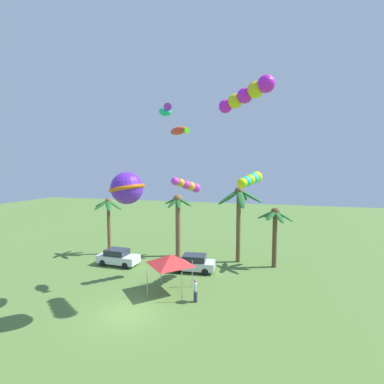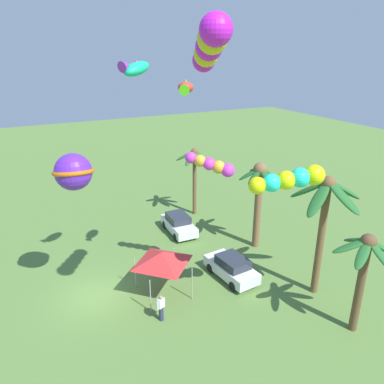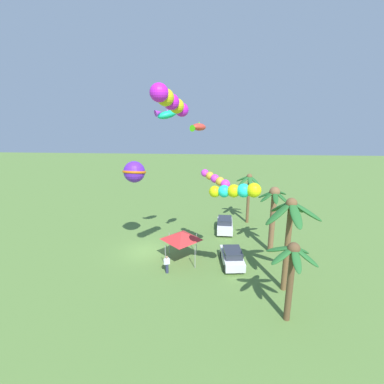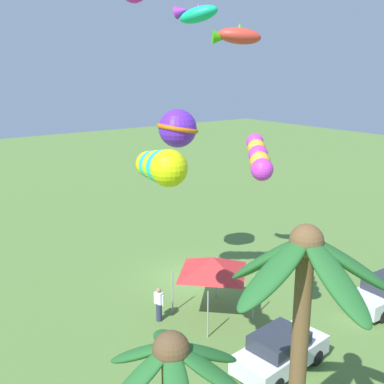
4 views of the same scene
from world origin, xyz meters
name	(u,v)px [view 2 (image 2 of 4)]	position (x,y,z in m)	size (l,w,h in m)	color
ground_plane	(96,296)	(0.00, 0.00, 0.00)	(120.00, 120.00, 0.00)	#567A38
palm_tree_0	(195,165)	(-8.13, 10.83, 4.62)	(3.29, 2.98, 6.08)	brown
palm_tree_1	(259,189)	(-0.77, 12.22, 4.60)	(3.23, 2.99, 6.54)	brown
palm_tree_2	(326,206)	(5.54, 12.08, 5.68)	(4.33, 4.27, 7.44)	brown
palm_tree_3	(365,261)	(8.96, 11.45, 4.16)	(3.31, 3.24, 5.62)	brown
parked_car_0	(179,224)	(-5.41, 8.01, 0.75)	(3.96, 1.86, 1.51)	silver
parked_car_1	(231,267)	(1.99, 8.31, 0.75)	(4.05, 2.07, 1.51)	silver
spectator_0	(161,308)	(3.74, 2.68, 0.81)	(0.34, 0.53, 1.59)	#2D3351
festival_tent	(162,258)	(1.53, 3.73, 2.47)	(2.86, 2.86, 2.85)	#9E9EA3
kite_fish_0	(186,88)	(1.76, 5.21, 12.07)	(1.92, 1.54, 0.80)	red
kite_ball_1	(73,172)	(0.40, -0.54, 8.04)	(2.45, 2.45, 1.92)	#6024C6
kite_tube_2	(212,165)	(1.91, 6.73, 7.84)	(1.99, 2.41, 1.35)	#D735D6
kite_fish_3	(135,68)	(1.65, 2.61, 13.07)	(1.59, 2.01, 0.95)	#14C486
kite_tube_4	(210,45)	(6.98, 3.64, 14.03)	(3.74, 2.06, 2.01)	#CD1CD5
kite_tube_5	(290,180)	(6.95, 7.95, 8.31)	(1.82, 3.39, 1.29)	#D9E80F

